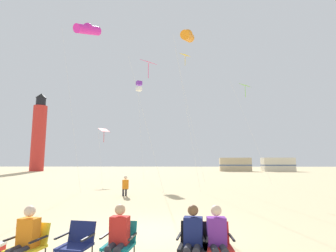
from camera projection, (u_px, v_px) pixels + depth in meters
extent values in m
plane|color=#D3BC8C|center=(147.00, 233.00, 7.29)|extent=(200.00, 200.00, 0.00)
cube|color=yellow|center=(26.00, 249.00, 4.65)|extent=(0.62, 0.62, 0.05)
cube|color=yellow|center=(36.00, 234.00, 4.91)|extent=(0.54, 0.24, 0.40)
cube|color=black|center=(14.00, 237.00, 4.74)|extent=(0.13, 0.47, 0.03)
cube|color=black|center=(39.00, 239.00, 4.62)|extent=(0.13, 0.47, 0.03)
cube|color=orange|center=(28.00, 233.00, 4.73)|extent=(0.38, 0.28, 0.52)
sphere|color=beige|center=(30.00, 211.00, 4.78)|extent=(0.20, 0.20, 0.20)
cylinder|color=#2D2D38|center=(16.00, 250.00, 4.54)|extent=(0.20, 0.38, 0.13)
cylinder|color=#2D2D38|center=(24.00, 251.00, 4.50)|extent=(0.20, 0.38, 0.13)
cube|color=navy|center=(75.00, 247.00, 4.77)|extent=(0.61, 0.61, 0.05)
cube|color=navy|center=(82.00, 232.00, 5.03)|extent=(0.54, 0.23, 0.40)
cube|color=black|center=(62.00, 236.00, 4.85)|extent=(0.12, 0.47, 0.03)
cube|color=black|center=(88.00, 237.00, 4.74)|extent=(0.12, 0.47, 0.03)
cube|color=#147F84|center=(118.00, 246.00, 4.81)|extent=(0.59, 0.59, 0.05)
cube|color=#147F84|center=(123.00, 231.00, 5.07)|extent=(0.53, 0.21, 0.40)
cube|color=black|center=(105.00, 235.00, 4.87)|extent=(0.11, 0.47, 0.03)
cube|color=black|center=(132.00, 237.00, 4.79)|extent=(0.11, 0.47, 0.03)
cube|color=red|center=(120.00, 231.00, 4.88)|extent=(0.37, 0.27, 0.52)
sphere|color=#D8A87F|center=(120.00, 210.00, 4.93)|extent=(0.20, 0.20, 0.20)
cylinder|color=#2D2D38|center=(111.00, 247.00, 4.68)|extent=(0.18, 0.38, 0.13)
cylinder|color=#2D2D38|center=(120.00, 248.00, 4.66)|extent=(0.18, 0.38, 0.13)
cube|color=black|center=(193.00, 247.00, 4.74)|extent=(0.60, 0.60, 0.05)
cube|color=black|center=(194.00, 232.00, 5.00)|extent=(0.54, 0.22, 0.40)
cube|color=black|center=(179.00, 236.00, 4.82)|extent=(0.12, 0.47, 0.03)
cube|color=black|center=(208.00, 238.00, 4.72)|extent=(0.12, 0.47, 0.03)
cube|color=navy|center=(193.00, 232.00, 4.82)|extent=(0.37, 0.28, 0.52)
sphere|color=brown|center=(193.00, 210.00, 4.87)|extent=(0.20, 0.20, 0.20)
cylinder|color=#2D2D38|center=(188.00, 248.00, 4.63)|extent=(0.19, 0.38, 0.13)
cylinder|color=#2D2D38|center=(197.00, 249.00, 4.60)|extent=(0.19, 0.38, 0.13)
cube|color=red|center=(217.00, 248.00, 4.72)|extent=(0.52, 0.52, 0.05)
cube|color=red|center=(215.00, 232.00, 4.98)|extent=(0.52, 0.13, 0.40)
cube|color=black|center=(203.00, 237.00, 4.75)|extent=(0.04, 0.47, 0.03)
cube|color=black|center=(232.00, 237.00, 4.74)|extent=(0.04, 0.47, 0.03)
cube|color=#722D99|center=(217.00, 232.00, 4.79)|extent=(0.34, 0.22, 0.52)
sphere|color=beige|center=(216.00, 211.00, 4.85)|extent=(0.20, 0.20, 0.20)
cylinder|color=#2D2D38|center=(214.00, 249.00, 4.59)|extent=(0.13, 0.36, 0.13)
cylinder|color=#2D2D38|center=(223.00, 249.00, 4.58)|extent=(0.13, 0.36, 0.13)
cube|color=orange|center=(125.00, 184.00, 14.91)|extent=(0.39, 0.31, 0.52)
sphere|color=beige|center=(126.00, 178.00, 14.96)|extent=(0.20, 0.20, 0.20)
cylinder|color=#2D2D38|center=(126.00, 188.00, 15.07)|extent=(0.23, 0.38, 0.13)
cylinder|color=#2D2D38|center=(126.00, 192.00, 15.19)|extent=(0.11, 0.11, 0.42)
cylinder|color=#2D2D38|center=(124.00, 188.00, 15.03)|extent=(0.23, 0.38, 0.13)
cylinder|color=#2D2D38|center=(123.00, 192.00, 15.15)|extent=(0.11, 0.11, 0.42)
cylinder|color=silver|center=(70.00, 103.00, 18.36)|extent=(2.41, 1.17, 12.14)
cylinder|color=#D826A5|center=(88.00, 30.00, 20.36)|extent=(1.72, 2.55, 1.48)
sphere|color=#D826A5|center=(88.00, 28.00, 20.38)|extent=(0.76, 0.76, 0.76)
cylinder|color=silver|center=(186.00, 108.00, 18.27)|extent=(1.80, 0.45, 11.41)
cylinder|color=orange|center=(188.00, 36.00, 19.92)|extent=(1.27, 2.59, 1.48)
sphere|color=orange|center=(188.00, 35.00, 19.94)|extent=(0.76, 0.76, 0.76)
cylinder|color=silver|center=(250.00, 131.00, 23.39)|extent=(3.26, 0.29, 9.38)
cube|color=#72D12D|center=(245.00, 85.00, 25.64)|extent=(1.22, 1.22, 0.40)
cylinder|color=#72D12D|center=(245.00, 92.00, 25.55)|extent=(0.04, 0.04, 1.10)
cylinder|color=silver|center=(189.00, 113.00, 26.10)|extent=(2.86, 0.64, 13.46)
cube|color=yellow|center=(185.00, 55.00, 28.43)|extent=(1.22, 1.22, 0.40)
cylinder|color=yellow|center=(185.00, 61.00, 28.34)|extent=(0.04, 0.04, 1.10)
cylinder|color=silver|center=(100.00, 156.00, 25.35)|extent=(0.70, 0.43, 5.08)
cube|color=red|center=(104.00, 130.00, 26.03)|extent=(1.22, 1.22, 0.40)
cylinder|color=red|center=(104.00, 137.00, 25.94)|extent=(0.04, 0.04, 1.10)
cylinder|color=silver|center=(141.00, 131.00, 29.70)|extent=(0.83, 0.64, 10.80)
cube|color=purple|center=(139.00, 83.00, 30.89)|extent=(0.82, 0.82, 0.44)
cube|color=white|center=(139.00, 89.00, 30.80)|extent=(0.82, 0.82, 0.44)
cylinder|color=silver|center=(145.00, 122.00, 16.72)|extent=(2.41, 0.08, 8.96)
cube|color=#E54C8C|center=(148.00, 62.00, 18.52)|extent=(1.22, 1.22, 0.40)
cylinder|color=#E54C8C|center=(148.00, 71.00, 18.43)|extent=(0.04, 0.04, 1.10)
cylinder|color=red|center=(39.00, 138.00, 55.98)|extent=(2.80, 2.80, 14.00)
cylinder|color=black|center=(41.00, 102.00, 57.05)|extent=(2.00, 2.00, 1.80)
cone|color=black|center=(41.00, 96.00, 57.24)|extent=(2.20, 2.20, 1.00)
cube|color=#C6B28C|center=(235.00, 164.00, 54.84)|extent=(6.57, 2.84, 2.80)
cube|color=#4C608C|center=(235.00, 165.00, 54.82)|extent=(6.62, 2.89, 0.24)
cube|color=beige|center=(278.00, 165.00, 54.01)|extent=(6.41, 2.34, 2.80)
cube|color=#4C608C|center=(278.00, 165.00, 53.99)|extent=(6.45, 2.38, 0.24)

